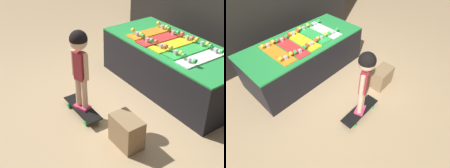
{
  "view_description": "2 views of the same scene",
  "coord_description": "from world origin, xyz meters",
  "views": [
    {
      "loc": [
        2.53,
        -2.05,
        2.21
      ],
      "look_at": [
        -0.09,
        -0.28,
        0.28
      ],
      "focal_mm": 50.0,
      "sensor_mm": 36.0,
      "label": 1
    },
    {
      "loc": [
        -1.38,
        -1.44,
        2.05
      ],
      "look_at": [
        -0.08,
        -0.24,
        0.29
      ],
      "focal_mm": 28.0,
      "sensor_mm": 36.0,
      "label": 2
    }
  ],
  "objects": [
    {
      "name": "ground_plane",
      "position": [
        0.0,
        0.0,
        0.0
      ],
      "size": [
        16.0,
        16.0,
        0.0
      ],
      "primitive_type": "plane",
      "color": "tan"
    },
    {
      "name": "display_rack",
      "position": [
        0.0,
        0.6,
        0.3
      ],
      "size": [
        1.94,
        0.87,
        0.61
      ],
      "color": "black",
      "rests_on": "ground_plane"
    },
    {
      "name": "skateboard_orange_on_rack",
      "position": [
        -0.46,
        0.59,
        0.62
      ],
      "size": [
        0.2,
        0.67,
        0.09
      ],
      "color": "orange",
      "rests_on": "display_rack"
    },
    {
      "name": "skateboard_red_on_rack",
      "position": [
        -0.23,
        0.57,
        0.62
      ],
      "size": [
        0.2,
        0.67,
        0.09
      ],
      "color": "red",
      "rests_on": "display_rack"
    },
    {
      "name": "skateboard_yellow_on_rack",
      "position": [
        -0.0,
        0.6,
        0.62
      ],
      "size": [
        0.2,
        0.67,
        0.09
      ],
      "color": "yellow",
      "rests_on": "display_rack"
    },
    {
      "name": "skateboard_green_on_rack",
      "position": [
        0.23,
        0.62,
        0.62
      ],
      "size": [
        0.2,
        0.67,
        0.09
      ],
      "color": "green",
      "rests_on": "display_rack"
    },
    {
      "name": "skateboard_white_on_rack",
      "position": [
        0.46,
        0.6,
        0.62
      ],
      "size": [
        0.2,
        0.67,
        0.09
      ],
      "color": "white",
      "rests_on": "display_rack"
    },
    {
      "name": "skateboard_on_floor",
      "position": [
        -0.11,
        -0.68,
        0.07
      ],
      "size": [
        0.62,
        0.18,
        0.09
      ],
      "color": "black",
      "rests_on": "ground_plane"
    },
    {
      "name": "child",
      "position": [
        -0.11,
        -0.68,
        0.76
      ],
      "size": [
        0.22,
        0.19,
        0.95
      ],
      "rotation": [
        0.0,
        0.0,
        0.33
      ],
      "color": "#E03D6B",
      "rests_on": "skateboard_on_floor"
    },
    {
      "name": "storage_box",
      "position": [
        0.59,
        -0.56,
        0.16
      ],
      "size": [
        0.35,
        0.22,
        0.32
      ],
      "color": "#8E704C",
      "rests_on": "ground_plane"
    }
  ]
}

